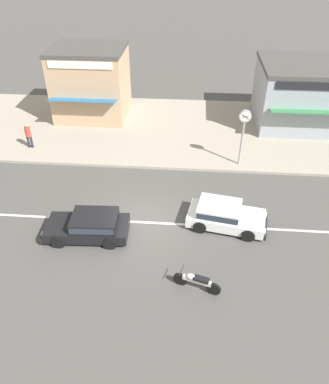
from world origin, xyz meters
name	(u,v)px	position (x,y,z in m)	size (l,w,h in m)	color
ground_plane	(140,222)	(0.00, 0.00, 0.00)	(160.00, 160.00, 0.00)	#4C4947
lane_centre_stripe	(140,222)	(0.00, 0.00, 0.00)	(50.40, 0.14, 0.01)	silver
kerb_strip	(159,129)	(0.00, 9.64, 0.07)	(68.00, 10.00, 0.15)	#9E9384
hatchback_white_2	(224,215)	(3.87, 0.16, 0.59)	(3.80, 2.25, 1.10)	white
hatchback_black_4	(90,225)	(-2.04, -1.06, 0.59)	(3.78, 1.94, 1.10)	black
motorcycle_2	(196,281)	(2.68, -3.71, 0.42)	(1.83, 0.76, 0.80)	black
street_clock	(244,125)	(5.00, 5.40, 2.61)	(0.66, 0.22, 3.28)	#9E9EA3
pedestrian_by_shop	(28,134)	(-7.59, 6.31, 1.05)	(0.34, 0.34, 1.55)	#232838
shopfront_corner_warung	(91,82)	(-4.80, 11.34, 2.50)	(4.84, 4.90, 4.70)	tan
shopfront_mid_block	(305,94)	(9.60, 11.35, 2.16)	(6.23, 6.19, 4.01)	#999EA8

